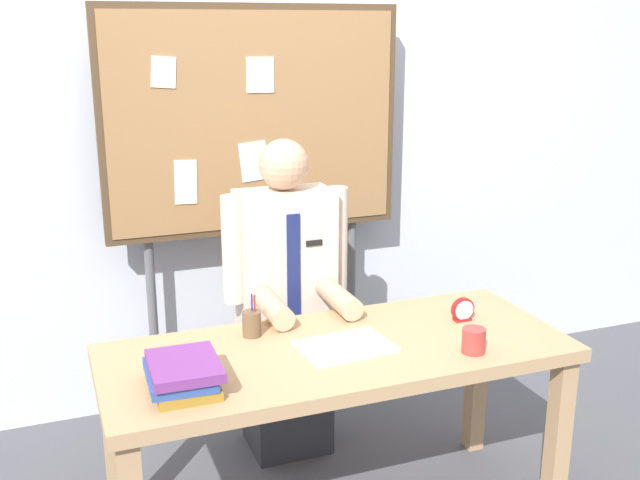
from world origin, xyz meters
name	(u,v)px	position (x,y,z in m)	size (l,w,h in m)	color
back_wall	(243,131)	(0.00, 1.23, 1.35)	(6.40, 0.08, 2.70)	silver
desk	(338,371)	(0.00, 0.00, 0.64)	(1.68, 0.68, 0.73)	tan
person	(286,312)	(0.00, 0.59, 0.65)	(0.55, 0.56, 1.40)	#2D2D33
bulletin_board	(254,127)	(0.00, 1.03, 1.39)	(1.39, 0.09, 1.94)	#4C3823
book_stack	(183,375)	(-0.58, -0.13, 0.78)	(0.23, 0.29, 0.10)	olive
open_notebook	(345,346)	(0.02, -0.02, 0.74)	(0.32, 0.23, 0.01)	white
desk_clock	(463,311)	(0.55, 0.06, 0.77)	(0.09, 0.04, 0.09)	maroon
coffee_mug	(474,341)	(0.43, -0.21, 0.78)	(0.08, 0.08, 0.09)	#B23833
pen_holder	(252,323)	(-0.26, 0.20, 0.78)	(0.07, 0.07, 0.16)	brown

